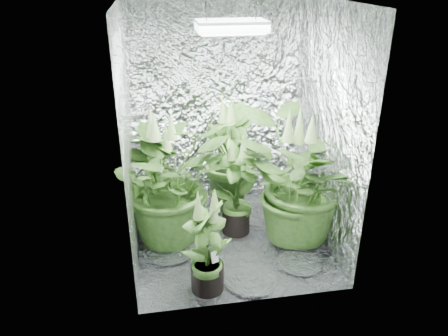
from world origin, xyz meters
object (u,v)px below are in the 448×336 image
circulation_fan (278,191)px  grow_lamp (231,26)px  plant_b (236,191)px  plant_f (207,247)px  plant_c (226,158)px  plant_a (169,181)px  plant_d (157,181)px  plant_e (300,182)px

circulation_fan → grow_lamp: bearing=-152.3°
grow_lamp → circulation_fan: bearing=41.5°
plant_b → plant_f: (-0.36, -0.74, -0.05)m
grow_lamp → plant_c: size_ratio=0.45×
plant_a → plant_b: bearing=2.8°
grow_lamp → plant_c: bearing=83.1°
plant_d → plant_e: 1.26m
grow_lamp → plant_b: size_ratio=0.54×
plant_a → plant_b: plant_a is taller
plant_b → plant_e: (0.49, -0.25, 0.16)m
plant_b → plant_c: (-0.01, 0.48, 0.10)m
plant_b → circulation_fan: (0.51, 0.40, -0.26)m
plant_a → plant_f: bearing=-72.8°
plant_f → plant_b: bearing=63.7°
grow_lamp → plant_f: size_ratio=0.60×
plant_f → circulation_fan: size_ratio=2.21×
plant_e → plant_f: size_ratio=1.48×
plant_a → plant_e: bearing=-11.5°
plant_b → plant_c: 0.49m
grow_lamp → plant_f: 1.60m
plant_a → plant_f: (0.22, -0.71, -0.21)m
plant_d → circulation_fan: bearing=9.3°
plant_b → plant_f: plant_b is taller
grow_lamp → circulation_fan: size_ratio=1.32×
plant_c → plant_b: bearing=-89.4°
plant_c → plant_d: (-0.68, -0.28, -0.05)m
grow_lamp → plant_a: 1.35m
plant_d → circulation_fan: size_ratio=2.70×
plant_a → circulation_fan: 1.25m
plant_c → plant_f: (-0.36, -1.22, -0.15)m
plant_e → plant_b: bearing=153.1°
plant_c → grow_lamp: bearing=-96.9°
plant_c → plant_e: bearing=-56.1°
plant_e → circulation_fan: (0.03, 0.64, -0.43)m
plant_c → plant_e: size_ratio=0.91×
plant_a → plant_d: bearing=114.2°
plant_c → plant_f: 1.28m
grow_lamp → circulation_fan: 1.84m
grow_lamp → plant_f: (-0.28, -0.61, -1.45)m
plant_a → plant_d: size_ratio=1.29×
plant_f → circulation_fan: 1.45m
circulation_fan → plant_d: bearing=175.5°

